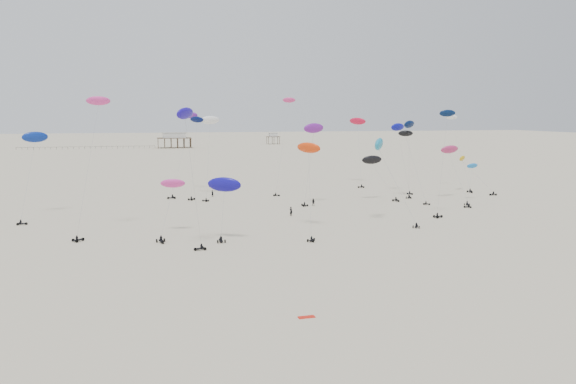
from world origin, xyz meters
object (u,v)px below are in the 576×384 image
object	(u,v)px
pavilion_small	(273,139)
spectator_0	(291,216)
rig_4	(376,166)
rig_9	(187,132)
pavilion_main	(174,141)
rig_0	(410,149)

from	to	relation	value
pavilion_small	spectator_0	distance (m)	284.12
rig_4	rig_9	size ratio (longest dim) A/B	0.46
rig_4	spectator_0	xyz separation A→B (m)	(-25.57, -16.49, -8.41)
spectator_0	rig_9	bearing A→B (deg)	-10.62
pavilion_main	rig_0	distance (m)	237.01
rig_4	spectator_0	bearing A→B (deg)	19.82
rig_0	spectator_0	distance (m)	40.51
pavilion_main	spectator_0	world-z (taller)	pavilion_main
pavilion_main	spectator_0	distance (m)	248.93
pavilion_main	rig_9	xyz separation A→B (m)	(-4.63, -206.55, 12.16)
pavilion_small	rig_9	bearing A→B (deg)	-107.51
rig_9	spectator_0	xyz separation A→B (m)	(18.55, -41.95, -16.38)
rig_9	rig_4	bearing A→B (deg)	-139.86
pavilion_main	rig_0	size ratio (longest dim) A/B	1.05
rig_4	spectator_0	distance (m)	31.57
pavilion_main	rig_0	world-z (taller)	rig_0
pavilion_small	pavilion_main	bearing A→B (deg)	-156.80
pavilion_main	rig_4	bearing A→B (deg)	-80.34
rig_4	rig_9	xyz separation A→B (m)	(-44.12, 25.46, 7.98)
pavilion_main	spectator_0	xyz separation A→B (m)	(13.91, -248.50, -4.22)
rig_4	pavilion_main	bearing A→B (deg)	-93.34
rig_0	rig_9	bearing A→B (deg)	-59.15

